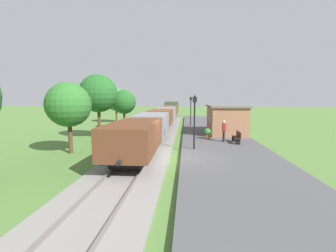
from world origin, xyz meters
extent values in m
plane|color=#517A38|center=(0.00, 0.00, 0.00)|extent=(160.00, 160.00, 0.00)
cube|color=#4C4C4F|center=(3.20, 0.00, 0.12)|extent=(6.00, 60.00, 0.25)
cube|color=gray|center=(-2.40, 0.00, 0.06)|extent=(3.80, 60.00, 0.12)
cube|color=slate|center=(-1.68, 0.00, 0.19)|extent=(0.07, 60.00, 0.14)
cube|color=slate|center=(-3.12, 0.00, 0.19)|extent=(0.07, 60.00, 0.14)
cube|color=brown|center=(-2.40, -0.94, 1.58)|extent=(2.50, 5.60, 1.60)
cube|color=black|center=(-2.40, -0.94, 0.93)|extent=(2.10, 5.15, 0.50)
cylinder|color=black|center=(-2.40, 0.85, 0.68)|extent=(1.56, 0.84, 0.84)
cylinder|color=black|center=(-2.40, -2.74, 0.68)|extent=(1.56, 0.84, 0.84)
cylinder|color=black|center=(-2.40, 2.01, 0.93)|extent=(0.20, 0.30, 0.20)
cylinder|color=black|center=(-2.40, -3.89, 0.93)|extent=(0.20, 0.30, 0.20)
cube|color=gray|center=(-2.40, 5.66, 1.58)|extent=(2.50, 5.60, 1.60)
cube|color=black|center=(-2.40, 5.66, 0.93)|extent=(2.10, 5.15, 0.50)
cylinder|color=black|center=(-2.40, 7.45, 0.68)|extent=(1.56, 0.84, 0.84)
cylinder|color=black|center=(-2.40, 3.86, 0.68)|extent=(1.56, 0.84, 0.84)
cylinder|color=black|center=(-2.40, 8.61, 0.93)|extent=(0.20, 0.30, 0.20)
cylinder|color=black|center=(-2.40, 2.71, 0.93)|extent=(0.20, 0.30, 0.20)
cube|color=brown|center=(-2.40, 12.26, 1.58)|extent=(2.50, 5.60, 1.60)
cube|color=black|center=(-2.40, 12.26, 0.93)|extent=(2.10, 5.15, 0.50)
cylinder|color=black|center=(-2.40, 14.05, 0.68)|extent=(1.56, 0.84, 0.84)
cylinder|color=black|center=(-2.40, 10.46, 0.68)|extent=(1.56, 0.84, 0.84)
cylinder|color=black|center=(-2.40, 15.21, 0.93)|extent=(0.20, 0.30, 0.20)
cylinder|color=black|center=(-2.40, 9.31, 0.93)|extent=(0.20, 0.30, 0.20)
cube|color=gray|center=(-2.40, 18.86, 1.58)|extent=(2.50, 5.60, 1.60)
cube|color=black|center=(-2.40, 18.86, 0.93)|extent=(2.10, 5.15, 0.50)
cylinder|color=black|center=(-2.40, 20.65, 0.68)|extent=(1.56, 0.84, 0.84)
cylinder|color=black|center=(-2.40, 17.06, 0.68)|extent=(1.56, 0.84, 0.84)
cylinder|color=black|center=(-2.40, 21.81, 0.93)|extent=(0.20, 0.30, 0.20)
cylinder|color=black|center=(-2.40, 15.91, 0.93)|extent=(0.20, 0.30, 0.20)
cube|color=brown|center=(-2.40, 25.46, 1.58)|extent=(2.50, 5.60, 1.60)
cube|color=black|center=(-2.40, 25.46, 0.93)|extent=(2.10, 5.15, 0.50)
cylinder|color=black|center=(-2.40, 27.25, 0.68)|extent=(1.56, 0.84, 0.84)
cylinder|color=black|center=(-2.40, 23.66, 0.68)|extent=(1.56, 0.84, 0.84)
cylinder|color=black|center=(-2.40, 28.41, 0.93)|extent=(0.20, 0.30, 0.20)
cylinder|color=black|center=(-2.40, 22.51, 0.93)|extent=(0.20, 0.30, 0.20)
cube|color=#384C33|center=(-2.40, 32.06, 1.88)|extent=(2.50, 5.60, 2.20)
cube|color=black|center=(-2.40, 32.06, 0.93)|extent=(2.10, 5.15, 0.50)
cylinder|color=black|center=(-2.40, 33.85, 0.68)|extent=(1.56, 0.84, 0.84)
cylinder|color=black|center=(-2.40, 30.26, 0.68)|extent=(1.56, 0.84, 0.84)
cylinder|color=black|center=(-2.40, 35.01, 0.93)|extent=(0.20, 0.30, 0.20)
cylinder|color=black|center=(-2.40, 29.11, 0.93)|extent=(0.20, 0.30, 0.20)
cube|color=#9E6B4C|center=(4.40, 9.37, 1.55)|extent=(3.20, 5.50, 2.60)
cube|color=#66605B|center=(4.40, 9.37, 2.94)|extent=(3.50, 5.80, 0.18)
cube|color=black|center=(2.79, 8.27, 1.68)|extent=(0.03, 0.90, 0.80)
cube|color=#422819|center=(4.39, 4.45, 0.69)|extent=(0.42, 1.50, 0.04)
cube|color=#422819|center=(4.58, 4.45, 0.93)|extent=(0.04, 1.50, 0.45)
cube|color=black|center=(4.39, 3.85, 0.46)|extent=(0.38, 0.06, 0.42)
cube|color=black|center=(4.39, 5.05, 0.46)|extent=(0.38, 0.06, 0.42)
cube|color=#422819|center=(4.39, 14.05, 0.69)|extent=(0.42, 1.50, 0.04)
cube|color=#422819|center=(4.58, 14.05, 0.93)|extent=(0.04, 1.50, 0.45)
cube|color=black|center=(4.39, 13.45, 0.46)|extent=(0.38, 0.06, 0.42)
cube|color=black|center=(4.39, 14.65, 0.46)|extent=(0.38, 0.06, 0.42)
cylinder|color=black|center=(3.52, 4.84, 0.68)|extent=(0.15, 0.15, 0.86)
cylinder|color=black|center=(3.51, 5.00, 0.68)|extent=(0.15, 0.15, 0.86)
cube|color=maroon|center=(3.51, 4.92, 1.41)|extent=(0.26, 0.39, 0.60)
sphere|color=beige|center=(3.51, 4.92, 1.85)|extent=(0.22, 0.22, 0.22)
cylinder|color=#9E6642|center=(2.31, 6.03, 0.42)|extent=(0.56, 0.56, 0.34)
sphere|color=#2D6B28|center=(2.31, 6.03, 0.85)|extent=(0.64, 0.64, 0.64)
cylinder|color=black|center=(1.06, 2.11, 1.85)|extent=(0.11, 0.11, 3.20)
cube|color=black|center=(1.06, 2.11, 3.63)|extent=(0.28, 0.28, 0.36)
sphere|color=#F2E5BF|center=(1.06, 2.11, 3.63)|extent=(0.20, 0.20, 0.20)
cone|color=black|center=(1.06, 2.11, 3.87)|extent=(0.20, 0.20, 0.16)
cylinder|color=black|center=(1.06, 15.30, 1.85)|extent=(0.11, 0.11, 3.20)
cube|color=black|center=(1.06, 15.30, 3.63)|extent=(0.28, 0.28, 0.36)
sphere|color=#F2E5BF|center=(1.06, 15.30, 3.63)|extent=(0.20, 0.20, 0.20)
cone|color=black|center=(1.06, 15.30, 3.87)|extent=(0.20, 0.20, 0.16)
cylinder|color=#4C3823|center=(-7.30, 1.24, 1.09)|extent=(0.28, 0.28, 2.18)
sphere|color=#2D6B28|center=(-7.30, 1.24, 3.29)|extent=(2.95, 2.95, 2.95)
cylinder|color=#4C3823|center=(-7.47, 6.83, 1.43)|extent=(0.28, 0.28, 2.85)
sphere|color=#235B23|center=(-7.47, 6.83, 4.13)|extent=(3.41, 3.41, 3.41)
cylinder|color=#4C3823|center=(-6.85, 13.02, 1.10)|extent=(0.28, 0.28, 2.20)
sphere|color=#235B23|center=(-6.85, 13.02, 3.25)|extent=(2.81, 2.81, 2.81)
cylinder|color=#4C3823|center=(-10.09, 20.31, 1.11)|extent=(0.28, 0.28, 2.21)
sphere|color=#387A33|center=(-10.09, 20.31, 3.49)|extent=(3.41, 3.41, 3.41)
camera|label=1|loc=(0.50, -13.19, 3.75)|focal=24.10mm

